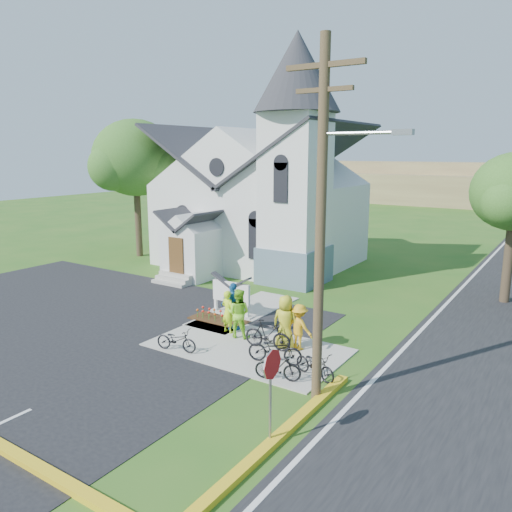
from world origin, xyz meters
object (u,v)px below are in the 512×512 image
Objects in this scene: cyclist_0 at (228,311)px; cyclist_4 at (285,322)px; cyclist_3 at (299,327)px; bike_0 at (176,340)px; bike_3 at (278,367)px; cyclist_2 at (234,307)px; cyclist_1 at (238,313)px; stop_sign at (272,377)px; bike_4 at (315,365)px; church_sign at (231,293)px; utility_pole at (323,214)px; bike_2 at (275,349)px; bike_1 at (268,335)px.

cyclist_4 is at bearing -175.81° from cyclist_0.
cyclist_3 is 0.52m from cyclist_4.
bike_0 is 1.07× the size of bike_3.
bike_3 is at bearing 135.69° from cyclist_2.
stop_sign is at bearing 119.15° from cyclist_1.
stop_sign reaches higher than bike_0.
bike_3 is 0.91× the size of bike_4.
cyclist_2 reaches higher than cyclist_3.
church_sign is 0.22× the size of utility_pole.
church_sign is at bearing -58.05° from cyclist_2.
cyclist_3 is (3.56, 2.58, 0.42)m from bike_0.
bike_3 reaches higher than bike_4.
cyclist_3 reaches higher than bike_0.
cyclist_1 is at bearing -35.13° from bike_0.
bike_3 is at bearing 113.90° from cyclist_3.
bike_4 is at bearing 133.21° from cyclist_4.
stop_sign reaches higher than cyclist_4.
cyclist_3 is (-2.20, 2.88, -4.52)m from utility_pole.
bike_0 is 2.63m from cyclist_1.
cyclist_1 reaches higher than church_sign.
cyclist_1 is 1.01× the size of bike_2.
utility_pole reaches higher than church_sign.
cyclist_2 reaches higher than cyclist_1.
bike_4 is at bearing 167.65° from cyclist_0.
bike_0 is 0.84× the size of bike_2.
cyclist_3 reaches higher than church_sign.
cyclist_2 is (0.03, 0.33, 0.12)m from cyclist_0.
bike_4 is (4.69, -1.74, -0.42)m from cyclist_0.
cyclist_1 is (-4.72, 2.65, -4.40)m from utility_pole.
cyclist_4 is at bearing 34.23° from cyclist_3.
cyclist_0 reaches higher than bike_3.
cyclist_2 is 5.13m from bike_4.
church_sign is 1.15× the size of cyclist_1.
utility_pole is 4.03× the size of stop_sign.
bike_1 is at bearing -64.29° from bike_0.
cyclist_0 is at bearing -12.54° from cyclist_4.
bike_0 is at bearing 72.14° from bike_3.
church_sign is 1.35× the size of bike_4.
stop_sign is (0.07, -2.70, -3.62)m from utility_pole.
utility_pole is 6.32× the size of bike_0.
church_sign is at bearing 75.97° from bike_4.
cyclist_4 reaches higher than bike_2.
bike_1 reaches higher than bike_2.
bike_1 reaches higher than bike_3.
bike_0 is 3.95m from cyclist_4.
cyclist_2 reaches higher than bike_3.
bike_3 is at bearing -101.12° from bike_0.
stop_sign is 1.28× the size of cyclist_2.
utility_pole is 7.60m from bike_0.
bike_4 is at bearing 148.99° from cyclist_2.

